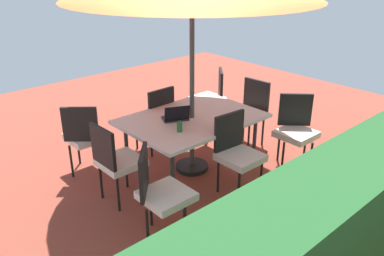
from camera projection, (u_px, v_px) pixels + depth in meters
ground_plane at (192, 169)px, 5.39m from camera, size 10.00×10.00×0.02m
hedge_row at (380, 205)px, 3.44m from camera, size 6.30×0.61×1.35m
dining_table at (192, 121)px, 5.11m from camera, size 1.73×1.24×0.75m
chair_northwest at (296, 128)px, 5.27m from camera, size 0.59×0.59×0.98m
chair_west at (250, 110)px, 5.89m from camera, size 0.48×0.47×0.98m
chair_northeast at (160, 190)px, 3.87m from camera, size 0.59×0.59×0.98m
chair_east at (116, 159)px, 4.47m from camera, size 0.47×0.46×0.98m
chair_southeast at (85, 134)px, 5.08m from camera, size 0.58×0.59×0.98m
chair_north at (237, 151)px, 4.66m from camera, size 0.46×0.48×0.98m
chair_south at (155, 115)px, 5.68m from camera, size 0.46×0.46×0.98m
chair_southwest at (211, 96)px, 6.48m from camera, size 0.59×0.59×0.98m
laptop at (176, 117)px, 4.98m from camera, size 0.39×0.36×0.21m
cup at (180, 127)px, 4.65m from camera, size 0.07×0.07×0.12m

